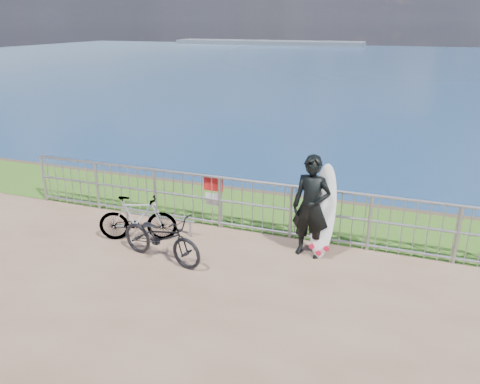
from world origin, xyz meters
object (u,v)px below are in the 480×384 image
at_px(surfer, 311,207).
at_px(bicycle_near, 161,237).
at_px(surfboard, 323,215).
at_px(bicycle_far, 137,218).

bearing_deg(surfer, bicycle_near, -148.73).
bearing_deg(bicycle_near, surfboard, -54.51).
bearing_deg(bicycle_far, surfer, -100.07).
xyz_separation_m(surfboard, bicycle_near, (-2.65, -1.17, -0.34)).
height_order(surfboard, bicycle_far, surfboard).
bearing_deg(surfer, surfboard, 20.24).
distance_m(surfer, surfboard, 0.26).
height_order(surfboard, bicycle_near, surfboard).
bearing_deg(surfboard, surfer, -166.33).
bearing_deg(bicycle_near, surfer, -53.70).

